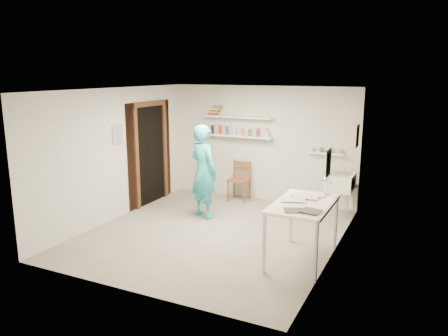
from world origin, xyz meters
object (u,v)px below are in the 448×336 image
at_px(man, 204,171).
at_px(work_table, 302,232).
at_px(belfast_sink, 340,182).
at_px(desk_lamp, 328,181).
at_px(wall_clock, 205,154).
at_px(wooden_chair, 239,180).

height_order(man, work_table, man).
distance_m(man, work_table, 2.51).
distance_m(belfast_sink, man, 2.53).
xyz_separation_m(belfast_sink, man, (-2.31, -1.00, 0.17)).
bearing_deg(desk_lamp, wall_clock, 162.24).
height_order(belfast_sink, wooden_chair, wooden_chair).
bearing_deg(wall_clock, belfast_sink, 40.86).
bearing_deg(desk_lamp, belfast_sink, 93.76).
distance_m(wall_clock, desk_lamp, 2.63).
bearing_deg(man, desk_lamp, -171.50).
bearing_deg(belfast_sink, desk_lamp, -86.24).
relative_size(man, desk_lamp, 10.71).
bearing_deg(wall_clock, wooden_chair, 98.38).
distance_m(man, desk_lamp, 2.50).
bearing_deg(wall_clock, man, -45.23).
relative_size(belfast_sink, man, 0.34).
height_order(belfast_sink, desk_lamp, desk_lamp).
bearing_deg(belfast_sink, man, -156.53).
bearing_deg(work_table, belfast_sink, 87.03).
relative_size(work_table, desk_lamp, 8.00).
height_order(belfast_sink, man, man).
distance_m(wooden_chair, work_table, 3.11).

